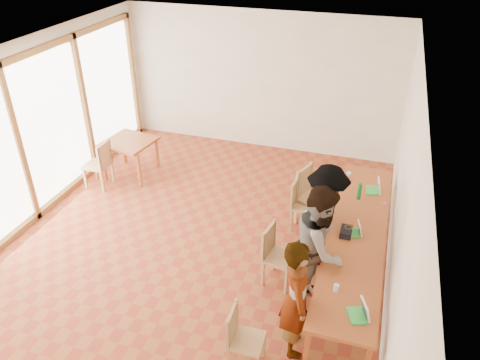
# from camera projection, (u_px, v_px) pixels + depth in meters

# --- Properties ---
(ground) EXTENTS (8.00, 8.00, 0.00)m
(ground) POSITION_uv_depth(u_px,v_px,m) (192.00, 250.00, 7.51)
(ground) COLOR brown
(ground) RESTS_ON ground
(wall_back) EXTENTS (6.00, 0.10, 3.00)m
(wall_back) POSITION_uv_depth(u_px,v_px,m) (261.00, 82.00, 10.03)
(wall_back) COLOR white
(wall_back) RESTS_ON ground
(wall_right) EXTENTS (0.10, 8.00, 3.00)m
(wall_right) POSITION_uv_depth(u_px,v_px,m) (403.00, 204.00, 5.96)
(wall_right) COLOR white
(wall_right) RESTS_ON ground
(window_wall) EXTENTS (0.10, 8.00, 3.00)m
(window_wall) POSITION_uv_depth(u_px,v_px,m) (17.00, 141.00, 7.53)
(window_wall) COLOR white
(window_wall) RESTS_ON ground
(ceiling) EXTENTS (6.00, 8.00, 0.04)m
(ceiling) POSITION_uv_depth(u_px,v_px,m) (179.00, 65.00, 5.97)
(ceiling) COLOR white
(ceiling) RESTS_ON wall_back
(communal_table) EXTENTS (0.80, 4.00, 0.75)m
(communal_table) POSITION_uv_depth(u_px,v_px,m) (357.00, 235.00, 6.71)
(communal_table) COLOR #A35024
(communal_table) RESTS_ON ground
(side_table) EXTENTS (0.90, 0.90, 0.75)m
(side_table) POSITION_uv_depth(u_px,v_px,m) (129.00, 144.00, 9.30)
(side_table) COLOR #A35024
(side_table) RESTS_ON ground
(chair_near) EXTENTS (0.41, 0.41, 0.45)m
(chair_near) POSITION_uv_depth(u_px,v_px,m) (239.00, 332.00, 5.42)
(chair_near) COLOR tan
(chair_near) RESTS_ON ground
(chair_mid) EXTENTS (0.49, 0.49, 0.49)m
(chair_mid) POSITION_uv_depth(u_px,v_px,m) (274.00, 249.00, 6.66)
(chair_mid) COLOR tan
(chair_mid) RESTS_ON ground
(chair_far) EXTENTS (0.44, 0.44, 0.48)m
(chair_far) POSITION_uv_depth(u_px,v_px,m) (299.00, 199.00, 7.80)
(chair_far) COLOR tan
(chair_far) RESTS_ON ground
(chair_empty) EXTENTS (0.61, 0.61, 0.54)m
(chair_empty) POSITION_uv_depth(u_px,v_px,m) (309.00, 189.00, 7.93)
(chair_empty) COLOR tan
(chair_empty) RESTS_ON ground
(chair_spare) EXTENTS (0.45, 0.45, 0.51)m
(chair_spare) POSITION_uv_depth(u_px,v_px,m) (101.00, 160.00, 8.92)
(chair_spare) COLOR tan
(chair_spare) RESTS_ON ground
(person_near) EXTENTS (0.55, 0.68, 1.62)m
(person_near) POSITION_uv_depth(u_px,v_px,m) (297.00, 298.00, 5.48)
(person_near) COLOR gray
(person_near) RESTS_ON ground
(person_mid) EXTENTS (0.77, 0.95, 1.84)m
(person_mid) POSITION_uv_depth(u_px,v_px,m) (320.00, 247.00, 6.13)
(person_mid) COLOR gray
(person_mid) RESTS_ON ground
(person_far) EXTENTS (0.67, 1.10, 1.65)m
(person_far) POSITION_uv_depth(u_px,v_px,m) (325.00, 216.00, 6.90)
(person_far) COLOR gray
(person_far) RESTS_ON ground
(laptop_near) EXTENTS (0.30, 0.31, 0.21)m
(laptop_near) POSITION_uv_depth(u_px,v_px,m) (361.00, 312.00, 5.30)
(laptop_near) COLOR green
(laptop_near) RESTS_ON communal_table
(laptop_mid) EXTENTS (0.23, 0.25, 0.18)m
(laptop_mid) POSITION_uv_depth(u_px,v_px,m) (357.00, 231.00, 6.63)
(laptop_mid) COLOR green
(laptop_mid) RESTS_ON communal_table
(laptop_far) EXTENTS (0.25, 0.29, 0.23)m
(laptop_far) POSITION_uv_depth(u_px,v_px,m) (376.00, 188.00, 7.60)
(laptop_far) COLOR green
(laptop_far) RESTS_ON communal_table
(yellow_mug) EXTENTS (0.12, 0.12, 0.09)m
(yellow_mug) POSITION_uv_depth(u_px,v_px,m) (348.00, 230.00, 6.66)
(yellow_mug) COLOR orange
(yellow_mug) RESTS_ON communal_table
(green_bottle) EXTENTS (0.07, 0.07, 0.28)m
(green_bottle) POSITION_uv_depth(u_px,v_px,m) (359.00, 191.00, 7.37)
(green_bottle) COLOR #14672A
(green_bottle) RESTS_ON communal_table
(clear_glass) EXTENTS (0.07, 0.07, 0.09)m
(clear_glass) POSITION_uv_depth(u_px,v_px,m) (336.00, 288.00, 5.66)
(clear_glass) COLOR silver
(clear_glass) RESTS_ON communal_table
(condiment_cup) EXTENTS (0.08, 0.08, 0.06)m
(condiment_cup) POSITION_uv_depth(u_px,v_px,m) (349.00, 174.00, 8.06)
(condiment_cup) COLOR white
(condiment_cup) RESTS_ON communal_table
(pink_phone) EXTENTS (0.05, 0.10, 0.01)m
(pink_phone) POSITION_uv_depth(u_px,v_px,m) (385.00, 203.00, 7.31)
(pink_phone) COLOR #DC415D
(pink_phone) RESTS_ON communal_table
(black_pouch) EXTENTS (0.16, 0.26, 0.09)m
(black_pouch) POSITION_uv_depth(u_px,v_px,m) (346.00, 232.00, 6.62)
(black_pouch) COLOR black
(black_pouch) RESTS_ON communal_table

